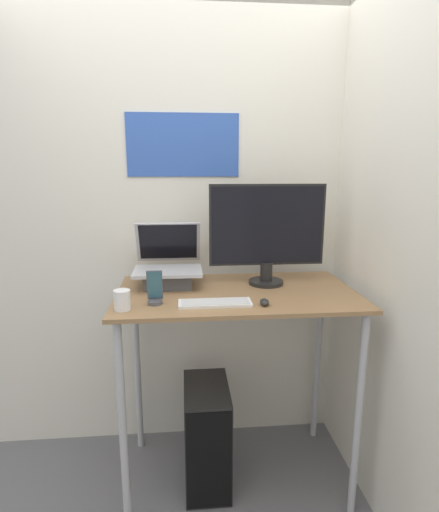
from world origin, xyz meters
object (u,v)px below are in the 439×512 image
at_px(laptop, 168,270).
at_px(monitor, 267,234).
at_px(cell_phone, 155,292).
at_px(mouse, 264,302).
at_px(keyboard, 215,303).
at_px(computer_tower, 207,435).

relative_size(laptop, monitor, 0.58).
bearing_deg(cell_phone, mouse, -7.82).
height_order(laptop, monitor, monitor).
xyz_separation_m(keyboard, computer_tower, (-0.03, 0.17, -0.79)).
relative_size(laptop, keyboard, 1.06).
distance_m(keyboard, computer_tower, 0.81).
bearing_deg(computer_tower, keyboard, -79.03).
relative_size(mouse, computer_tower, 0.12).
relative_size(monitor, computer_tower, 1.08).
bearing_deg(mouse, laptop, 140.71).
bearing_deg(keyboard, computer_tower, 100.97).
relative_size(laptop, cell_phone, 2.22).
bearing_deg(monitor, laptop, 177.23).
xyz_separation_m(monitor, computer_tower, (-0.33, -0.14, -1.05)).
bearing_deg(laptop, keyboard, -56.47).
relative_size(laptop, mouse, 5.28).
distance_m(keyboard, mouse, 0.22).
xyz_separation_m(laptop, computer_tower, (0.19, -0.16, -0.86)).
bearing_deg(mouse, computer_tower, 142.17).
height_order(laptop, cell_phone, laptop).
xyz_separation_m(monitor, mouse, (-0.08, -0.33, -0.25)).
bearing_deg(computer_tower, cell_phone, -151.38).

